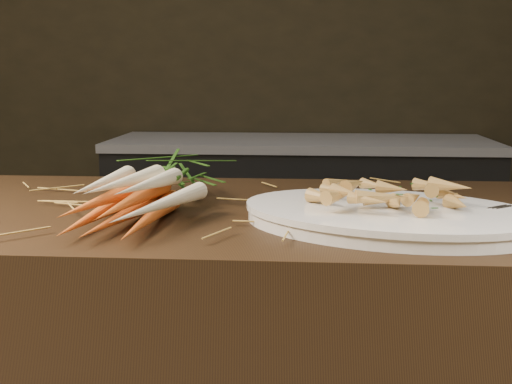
# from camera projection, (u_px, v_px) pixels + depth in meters

# --- Properties ---
(back_counter) EXTENTS (1.82, 0.62, 0.84)m
(back_counter) POSITION_uv_depth(u_px,v_px,m) (300.00, 224.00, 3.16)
(back_counter) COLOR black
(back_counter) RESTS_ON ground
(straw_bedding) EXTENTS (1.40, 0.60, 0.02)m
(straw_bedding) POSITION_uv_depth(u_px,v_px,m) (140.00, 202.00, 1.25)
(straw_bedding) COLOR olive
(straw_bedding) RESTS_ON main_counter
(root_veg_bunch) EXTENTS (0.23, 0.56, 0.10)m
(root_veg_bunch) POSITION_uv_depth(u_px,v_px,m) (156.00, 184.00, 1.22)
(root_veg_bunch) COLOR #C44E16
(root_veg_bunch) RESTS_ON main_counter
(serving_platter) EXTENTS (0.58, 0.47, 0.03)m
(serving_platter) POSITION_uv_depth(u_px,v_px,m) (388.00, 219.00, 1.09)
(serving_platter) COLOR white
(serving_platter) RESTS_ON main_counter
(roasted_veg_heap) EXTENTS (0.29, 0.24, 0.06)m
(roasted_veg_heap) POSITION_uv_depth(u_px,v_px,m) (389.00, 195.00, 1.08)
(roasted_veg_heap) COLOR #A3722E
(roasted_veg_heap) RESTS_ON serving_platter
(serving_fork) EXTENTS (0.16, 0.13, 0.00)m
(serving_fork) POSITION_uv_depth(u_px,v_px,m) (499.00, 221.00, 1.00)
(serving_fork) COLOR silver
(serving_fork) RESTS_ON serving_platter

